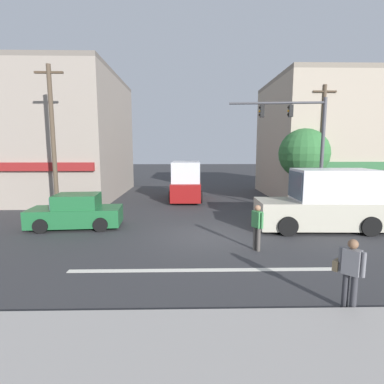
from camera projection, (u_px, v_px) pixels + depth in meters
ground_plane at (208, 237)px, 12.53m from camera, size 120.00×120.00×0.00m
lane_marking_stripe at (217, 270)px, 9.06m from camera, size 9.00×0.24×0.01m
building_left_block at (38, 137)px, 22.85m from camera, size 12.45×11.48×9.12m
building_right_corner at (336, 139)px, 22.63m from camera, size 10.03×9.01×8.69m
street_tree at (304, 154)px, 18.25m from camera, size 3.03×3.03×4.88m
utility_pole_near_left at (53, 141)px, 15.07m from camera, size 1.40×0.22×7.74m
utility_pole_far_right at (321, 145)px, 18.26m from camera, size 1.40×0.22×7.43m
traffic_light_mast at (304, 138)px, 15.35m from camera, size 4.88×0.59×6.20m
box_truck_parked_curbside at (186, 182)px, 21.63m from camera, size 2.34×5.64×2.75m
box_truck_crossing_center at (325, 203)px, 13.42m from camera, size 5.65×2.36×2.75m
sedan_waiting_far at (76, 213)px, 13.86m from camera, size 4.22×2.13×1.58m
pedestrian_foreground_with_bag at (350, 270)px, 6.69m from camera, size 0.53×0.63×1.67m
pedestrian_mid_crossing at (257, 225)px, 10.69m from camera, size 0.37×0.51×1.67m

